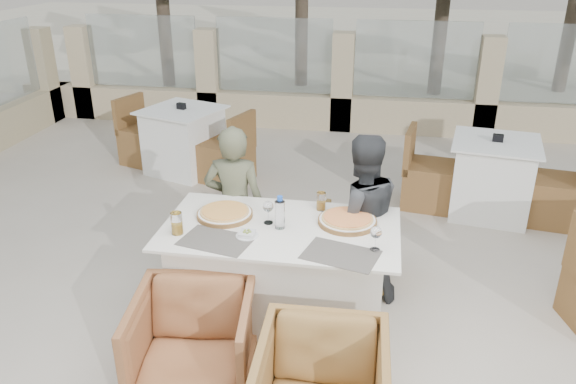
% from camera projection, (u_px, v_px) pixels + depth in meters
% --- Properties ---
extents(ground, '(80.00, 80.00, 0.00)m').
position_uv_depth(ground, '(284.00, 329.00, 4.02)').
color(ground, beige).
rests_on(ground, ground).
extents(sand_patch, '(30.00, 16.00, 0.01)m').
position_uv_depth(sand_patch, '(367.00, 36.00, 16.63)').
color(sand_patch, beige).
rests_on(sand_patch, ground).
extents(perimeter_wall_far, '(10.00, 0.34, 1.60)m').
position_uv_depth(perimeter_wall_far, '(343.00, 75.00, 8.02)').
color(perimeter_wall_far, beige).
rests_on(perimeter_wall_far, ground).
extents(dining_table, '(1.60, 0.90, 0.77)m').
position_uv_depth(dining_table, '(281.00, 276.00, 3.95)').
color(dining_table, white).
rests_on(dining_table, ground).
extents(placemat_near_left, '(0.50, 0.39, 0.00)m').
position_uv_depth(placemat_near_left, '(216.00, 240.00, 3.62)').
color(placemat_near_left, '#5D5750').
rests_on(placemat_near_left, dining_table).
extents(placemat_near_right, '(0.51, 0.41, 0.00)m').
position_uv_depth(placemat_near_right, '(341.00, 255.00, 3.46)').
color(placemat_near_right, '#5C554E').
rests_on(placemat_near_right, dining_table).
extents(pizza_left, '(0.50, 0.50, 0.05)m').
position_uv_depth(pizza_left, '(225.00, 213.00, 3.94)').
color(pizza_left, orange).
rests_on(pizza_left, dining_table).
extents(pizza_right, '(0.53, 0.53, 0.05)m').
position_uv_depth(pizza_right, '(347.00, 220.00, 3.84)').
color(pizza_right, '#F35121').
rests_on(pizza_right, dining_table).
extents(water_bottle, '(0.09, 0.09, 0.23)m').
position_uv_depth(water_bottle, '(280.00, 212.00, 3.74)').
color(water_bottle, '#C1DDFE').
rests_on(water_bottle, dining_table).
extents(wine_glass_centre, '(0.08, 0.08, 0.18)m').
position_uv_depth(wine_glass_centre, '(268.00, 211.00, 3.82)').
color(wine_glass_centre, silver).
rests_on(wine_glass_centre, dining_table).
extents(wine_glass_corner, '(0.09, 0.09, 0.18)m').
position_uv_depth(wine_glass_corner, '(376.00, 237.00, 3.48)').
color(wine_glass_corner, white).
rests_on(wine_glass_corner, dining_table).
extents(beer_glass_left, '(0.10, 0.10, 0.15)m').
position_uv_depth(beer_glass_left, '(177.00, 223.00, 3.68)').
color(beer_glass_left, gold).
rests_on(beer_glass_left, dining_table).
extents(beer_glass_right, '(0.07, 0.07, 0.13)m').
position_uv_depth(beer_glass_right, '(321.00, 201.00, 4.02)').
color(beer_glass_right, orange).
rests_on(beer_glass_right, dining_table).
extents(olive_dish, '(0.11, 0.11, 0.04)m').
position_uv_depth(olive_dish, '(247.00, 233.00, 3.67)').
color(olive_dish, silver).
rests_on(olive_dish, dining_table).
extents(armchair_far_left, '(0.64, 0.66, 0.57)m').
position_uv_depth(armchair_far_left, '(240.00, 241.00, 4.63)').
color(armchair_far_left, brown).
rests_on(armchair_far_left, ground).
extents(armchair_far_right, '(0.68, 0.70, 0.57)m').
position_uv_depth(armchair_far_right, '(354.00, 247.00, 4.54)').
color(armchair_far_right, brown).
rests_on(armchair_far_right, ground).
extents(armchair_near_left, '(0.79, 0.80, 0.66)m').
position_uv_depth(armchair_near_left, '(194.00, 344.00, 3.36)').
color(armchair_near_left, '#985E37').
rests_on(armchair_near_left, ground).
extents(diner_left, '(0.49, 0.33, 1.30)m').
position_uv_depth(diner_left, '(235.00, 206.00, 4.37)').
color(diner_left, '#5A5D44').
rests_on(diner_left, ground).
extents(diner_right, '(0.78, 0.69, 1.33)m').
position_uv_depth(diner_right, '(360.00, 220.00, 4.13)').
color(diner_right, '#36393B').
rests_on(diner_right, ground).
extents(bg_table_a, '(1.82, 1.31, 0.77)m').
position_uv_depth(bg_table_a, '(184.00, 141.00, 6.65)').
color(bg_table_a, white).
rests_on(bg_table_a, ground).
extents(bg_table_b, '(1.75, 1.07, 0.77)m').
position_uv_depth(bg_table_b, '(492.00, 178.00, 5.60)').
color(bg_table_b, white).
rests_on(bg_table_b, ground).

